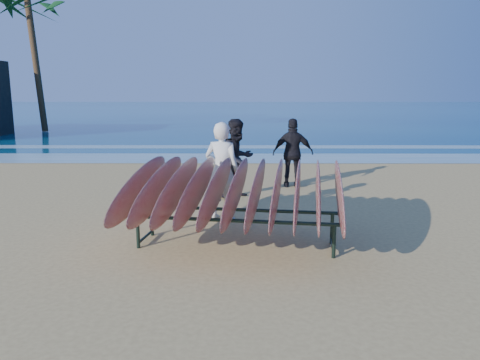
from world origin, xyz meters
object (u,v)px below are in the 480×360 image
(person_dark_b, at_px, (293,153))
(palm_mid, at_px, (32,9))
(surfboard_rack, at_px, (236,191))
(person_dark_a, at_px, (237,159))
(person_white, at_px, (222,171))

(person_dark_b, height_order, palm_mid, palm_mid)
(surfboard_rack, distance_m, person_dark_a, 3.41)
(person_white, bearing_deg, person_dark_b, -99.74)
(person_dark_a, xyz_separation_m, palm_mid, (-11.68, 17.00, 6.00))
(person_dark_a, relative_size, palm_mid, 0.23)
(surfboard_rack, bearing_deg, person_white, 108.37)
(person_white, xyz_separation_m, person_dark_a, (0.27, 1.82, -0.03))
(person_dark_a, height_order, person_dark_b, person_dark_a)
(person_white, bearing_deg, palm_mid, -39.90)
(surfboard_rack, bearing_deg, palm_mid, 128.07)
(person_white, distance_m, person_dark_b, 3.43)
(person_white, height_order, palm_mid, palm_mid)
(person_dark_a, bearing_deg, palm_mid, 82.68)
(surfboard_rack, height_order, person_dark_a, person_dark_a)
(person_dark_a, xyz_separation_m, person_dark_b, (1.38, 1.19, -0.03))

